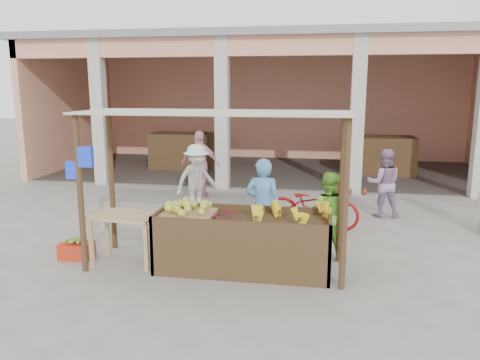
% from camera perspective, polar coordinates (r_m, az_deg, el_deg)
% --- Properties ---
extents(ground, '(60.00, 60.00, 0.00)m').
position_cam_1_polar(ground, '(7.35, -3.53, -10.58)').
color(ground, slate).
rests_on(ground, ground).
extents(market_building, '(14.40, 6.40, 4.20)m').
position_cam_1_polar(market_building, '(15.63, 4.20, 11.18)').
color(market_building, '#E79C79').
rests_on(market_building, ground).
extents(fruit_stall, '(2.60, 0.95, 0.80)m').
position_cam_1_polar(fruit_stall, '(7.12, 0.39, -7.87)').
color(fruit_stall, '#49311D').
rests_on(fruit_stall, ground).
extents(stall_awning, '(4.09, 1.35, 2.39)m').
position_cam_1_polar(stall_awning, '(6.92, -3.74, 4.97)').
color(stall_awning, '#49311D').
rests_on(stall_awning, ground).
extents(banana_heap, '(1.09, 0.59, 0.20)m').
position_cam_1_polar(banana_heap, '(6.90, 5.87, -4.22)').
color(banana_heap, yellow).
rests_on(banana_heap, fruit_stall).
extents(melon_tray, '(0.82, 0.71, 0.21)m').
position_cam_1_polar(melon_tray, '(7.16, -6.50, -3.64)').
color(melon_tray, '#A97D57').
rests_on(melon_tray, fruit_stall).
extents(berry_heap, '(0.49, 0.40, 0.16)m').
position_cam_1_polar(berry_heap, '(6.99, -1.42, -4.12)').
color(berry_heap, maroon).
rests_on(berry_heap, fruit_stall).
extents(side_table, '(1.02, 0.72, 0.79)m').
position_cam_1_polar(side_table, '(7.53, -13.84, -5.09)').
color(side_table, tan).
rests_on(side_table, ground).
extents(papaya_pile, '(0.66, 0.38, 0.19)m').
position_cam_1_polar(papaya_pile, '(7.47, -13.93, -3.38)').
color(papaya_pile, '#499530').
rests_on(papaya_pile, side_table).
extents(red_crate, '(0.50, 0.36, 0.26)m').
position_cam_1_polar(red_crate, '(8.13, -19.31, -8.07)').
color(red_crate, '#B72913').
rests_on(red_crate, ground).
extents(plantain_bundle, '(0.37, 0.26, 0.07)m').
position_cam_1_polar(plantain_bundle, '(8.08, -19.38, -6.96)').
color(plantain_bundle, '#629937').
rests_on(plantain_bundle, red_crate).
extents(produce_sacks, '(0.87, 0.54, 0.66)m').
position_cam_1_polar(produce_sacks, '(12.34, 14.13, -0.26)').
color(produce_sacks, maroon).
rests_on(produce_sacks, ground).
extents(vendor_blue, '(0.66, 0.50, 1.71)m').
position_cam_1_polar(vendor_blue, '(7.75, 2.81, -2.78)').
color(vendor_blue, '#5392D5').
rests_on(vendor_blue, ground).
extents(vendor_green, '(0.78, 0.55, 1.48)m').
position_cam_1_polar(vendor_green, '(7.74, 10.65, -3.86)').
color(vendor_green, '#74BE36').
rests_on(vendor_green, ground).
extents(motorcycle, '(0.85, 1.93, 0.98)m').
position_cam_1_polar(motorcycle, '(9.21, 8.89, -2.95)').
color(motorcycle, maroon).
rests_on(motorcycle, ground).
extents(shopper_a, '(1.13, 1.11, 1.65)m').
position_cam_1_polar(shopper_a, '(10.18, -5.32, 0.43)').
color(shopper_a, silver).
rests_on(shopper_a, ground).
extents(shopper_b, '(1.07, 0.60, 1.78)m').
position_cam_1_polar(shopper_b, '(11.72, -4.88, 2.21)').
color(shopper_b, pink).
rests_on(shopper_b, ground).
extents(shopper_f, '(0.79, 0.47, 1.60)m').
position_cam_1_polar(shopper_f, '(10.35, 17.15, 0.01)').
color(shopper_f, gray).
rests_on(shopper_f, ground).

